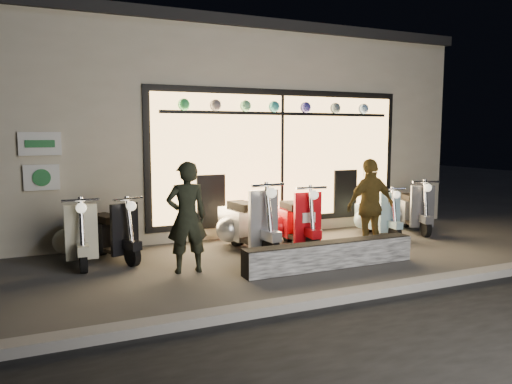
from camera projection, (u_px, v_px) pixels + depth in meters
ground at (292, 260)px, 8.00m from camera, size 40.00×40.00×0.00m
kerb at (369, 292)px, 6.18m from camera, size 40.00×0.25×0.12m
shop_building at (196, 130)px, 12.26m from camera, size 10.20×6.23×4.20m
graffiti_barrier at (330, 255)px, 7.51m from camera, size 2.80×0.28×0.40m
scooter_silver at (245, 223)px, 8.69m from camera, size 0.64×1.64×1.17m
scooter_red at (294, 221)px, 9.07m from camera, size 0.57×1.52×1.09m
scooter_black at (108, 234)px, 8.07m from camera, size 0.78×1.39×1.00m
scooter_cream at (79, 235)px, 7.88m from camera, size 0.47×1.44×1.03m
scooter_blue at (375, 215)px, 9.97m from camera, size 0.51×1.34×0.96m
scooter_grey at (411, 210)px, 10.48m from camera, size 0.80×1.46×1.05m
man at (187, 217)px, 7.20m from camera, size 0.62×0.43×1.62m
woman at (370, 206)px, 8.42m from camera, size 0.95×0.43×1.60m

